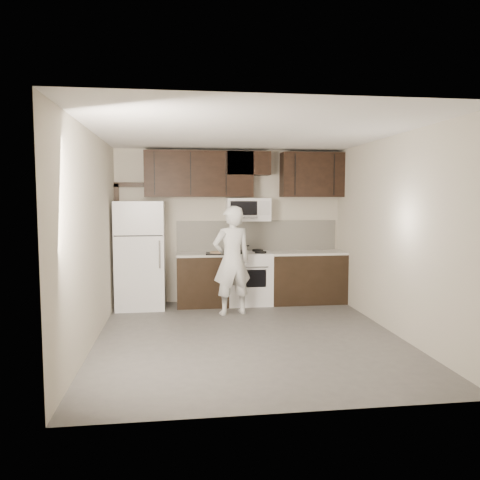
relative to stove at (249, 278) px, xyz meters
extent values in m
plane|color=#52504D|center=(-0.30, -1.94, -0.46)|extent=(4.50, 4.50, 0.00)
plane|color=beige|center=(-0.30, 0.31, 0.89)|extent=(4.00, 0.00, 4.00)
plane|color=white|center=(-0.30, -1.94, 2.24)|extent=(4.50, 4.50, 0.00)
cube|color=black|center=(-0.81, 0.00, -0.03)|extent=(0.87, 0.62, 0.87)
cube|color=black|center=(1.04, 0.00, -0.03)|extent=(1.32, 0.62, 0.87)
cube|color=silver|center=(-0.81, 0.00, 0.43)|extent=(0.87, 0.64, 0.04)
cube|color=silver|center=(1.04, 0.00, 0.43)|extent=(1.32, 0.64, 0.04)
cube|color=white|center=(0.00, 0.00, -0.02)|extent=(0.76, 0.62, 0.89)
cube|color=white|center=(0.00, 0.00, 0.44)|extent=(0.76, 0.62, 0.02)
cube|color=black|center=(0.00, -0.30, 0.04)|extent=(0.50, 0.01, 0.30)
cylinder|color=silver|center=(0.00, -0.34, 0.24)|extent=(0.55, 0.02, 0.02)
cylinder|color=black|center=(-0.18, -0.15, 0.46)|extent=(0.20, 0.20, 0.03)
cylinder|color=black|center=(0.18, -0.15, 0.46)|extent=(0.20, 0.20, 0.03)
cylinder|color=black|center=(-0.18, 0.15, 0.46)|extent=(0.20, 0.20, 0.03)
cylinder|color=black|center=(0.18, 0.15, 0.46)|extent=(0.20, 0.20, 0.03)
cube|color=white|center=(0.20, 0.30, 0.72)|extent=(2.90, 0.02, 0.54)
cube|color=black|center=(-0.85, 0.14, 1.80)|extent=(1.85, 0.35, 0.78)
cube|color=black|center=(1.15, 0.14, 1.80)|extent=(1.10, 0.35, 0.78)
cube|color=black|center=(0.00, 0.14, 1.99)|extent=(0.76, 0.35, 0.40)
cube|color=white|center=(0.00, 0.12, 1.19)|extent=(0.76, 0.38, 0.40)
cube|color=black|center=(-0.10, -0.07, 1.22)|extent=(0.46, 0.01, 0.24)
cube|color=silver|center=(0.26, -0.07, 1.22)|extent=(0.18, 0.01, 0.24)
cylinder|color=silver|center=(-0.10, -0.10, 1.06)|extent=(0.46, 0.02, 0.02)
cube|color=white|center=(-1.85, -0.05, 0.44)|extent=(0.80, 0.72, 1.80)
cube|color=black|center=(-1.85, -0.41, 0.79)|extent=(0.77, 0.01, 0.02)
cylinder|color=silver|center=(-1.52, -0.44, 0.49)|extent=(0.03, 0.03, 0.45)
cube|color=black|center=(-2.26, 0.27, 0.59)|extent=(0.08, 0.08, 2.10)
cube|color=black|center=(-2.05, 0.27, 1.62)|extent=(0.50, 0.08, 0.08)
cylinder|color=silver|center=(-0.18, 0.15, 0.52)|extent=(0.18, 0.18, 0.14)
sphere|color=black|center=(-0.18, 0.15, 0.61)|extent=(0.04, 0.04, 0.04)
cylinder|color=black|center=(-0.05, 0.20, 0.54)|extent=(0.17, 0.07, 0.02)
cube|color=black|center=(-0.55, -0.19, 0.46)|extent=(0.44, 0.34, 0.02)
cylinder|color=#C9B287|center=(-0.55, -0.19, 0.48)|extent=(0.30, 0.30, 0.02)
imported|color=white|center=(-0.38, -0.68, 0.40)|extent=(0.71, 0.56, 1.73)
camera|label=1|loc=(-1.22, -7.99, 1.40)|focal=35.00mm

